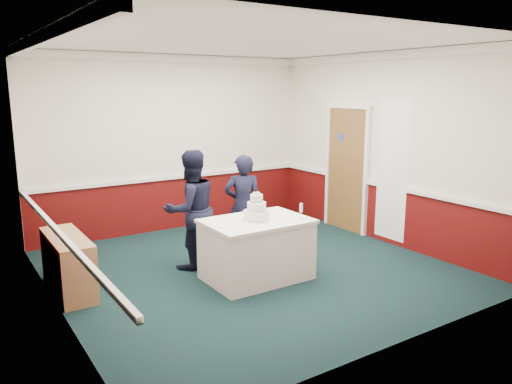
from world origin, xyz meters
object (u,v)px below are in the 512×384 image
cake_table (257,249)px  person_man (191,210)px  cake_knife (263,223)px  person_woman (243,206)px  sideboard (68,264)px  wedding_cake (257,211)px  champagne_flute (301,209)px

cake_table → person_man: (-0.51, 0.85, 0.42)m
cake_knife → person_woman: size_ratio=0.15×
person_woman → person_man: bearing=28.1°
person_man → person_woman: size_ratio=1.08×
sideboard → person_man: 1.70m
sideboard → person_man: (1.63, -0.03, 0.47)m
cake_knife → sideboard: bearing=147.9°
cake_table → wedding_cake: wedding_cake is taller
person_man → person_woman: bearing=179.9°
sideboard → wedding_cake: (2.15, -0.88, 0.55)m
sideboard → person_woman: (2.49, 0.01, 0.40)m
person_woman → sideboard: bearing=25.5°
sideboard → person_woman: bearing=0.2°
wedding_cake → champagne_flute: size_ratio=1.78×
sideboard → cake_knife: cake_knife is taller
cake_table → champagne_flute: (0.50, -0.28, 0.53)m
person_man → cake_table: bearing=118.2°
wedding_cake → person_man: 1.00m
wedding_cake → person_woman: bearing=68.8°
wedding_cake → cake_table: bearing=-90.0°
cake_knife → champagne_flute: champagne_flute is taller
person_man → sideboard: bearing=-4.1°
champagne_flute → cake_knife: bearing=171.4°
cake_knife → person_woman: (0.38, 1.09, -0.04)m
cake_table → champagne_flute: champagne_flute is taller
wedding_cake → person_woman: person_woman is taller
cake_table → champagne_flute: 0.78m
sideboard → champagne_flute: 2.95m
champagne_flute → person_woman: person_woman is taller
sideboard → cake_knife: bearing=-27.1°
person_man → person_woman: (0.86, 0.04, -0.06)m
cake_table → person_woman: 1.02m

